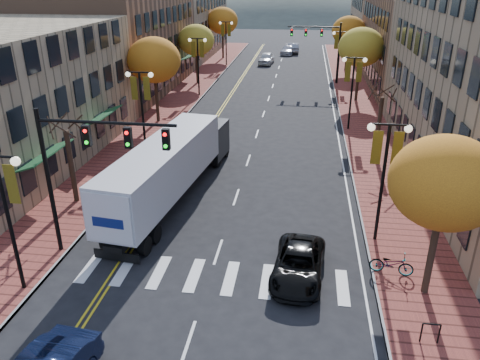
% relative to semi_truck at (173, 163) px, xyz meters
% --- Properties ---
extents(ground, '(200.00, 200.00, 0.00)m').
position_rel_semi_truck_xyz_m(ground, '(3.59, -9.46, -2.19)').
color(ground, black).
rests_on(ground, ground).
extents(sidewalk_left, '(4.00, 85.00, 0.15)m').
position_rel_semi_truck_xyz_m(sidewalk_left, '(-5.41, 23.04, -2.11)').
color(sidewalk_left, brown).
rests_on(sidewalk_left, ground).
extents(sidewalk_right, '(4.00, 85.00, 0.15)m').
position_rel_semi_truck_xyz_m(sidewalk_right, '(12.59, 23.04, -2.11)').
color(sidewalk_right, brown).
rests_on(sidewalk_right, ground).
extents(building_left_mid, '(12.00, 24.00, 11.00)m').
position_rel_semi_truck_xyz_m(building_left_mid, '(-13.41, 26.54, 3.31)').
color(building_left_mid, brown).
rests_on(building_left_mid, ground).
extents(building_left_far, '(12.00, 26.00, 9.50)m').
position_rel_semi_truck_xyz_m(building_left_far, '(-13.41, 51.54, 2.56)').
color(building_left_far, '#9E8966').
rests_on(building_left_far, ground).
extents(building_right_mid, '(15.00, 24.00, 10.00)m').
position_rel_semi_truck_xyz_m(building_right_mid, '(22.09, 32.54, 2.81)').
color(building_right_mid, brown).
rests_on(building_right_mid, ground).
extents(building_right_far, '(15.00, 20.00, 11.00)m').
position_rel_semi_truck_xyz_m(building_right_far, '(22.09, 54.54, 3.31)').
color(building_right_far, '#9E8966').
rests_on(building_right_far, ground).
extents(tree_left_a, '(0.28, 0.28, 4.20)m').
position_rel_semi_truck_xyz_m(tree_left_a, '(-5.41, -1.46, 0.06)').
color(tree_left_a, '#382619').
rests_on(tree_left_a, sidewalk_left).
extents(tree_left_b, '(4.48, 4.48, 7.21)m').
position_rel_semi_truck_xyz_m(tree_left_b, '(-5.41, 14.54, 3.26)').
color(tree_left_b, '#382619').
rests_on(tree_left_b, sidewalk_left).
extents(tree_left_c, '(4.16, 4.16, 6.69)m').
position_rel_semi_truck_xyz_m(tree_left_c, '(-5.41, 30.54, 2.87)').
color(tree_left_c, '#382619').
rests_on(tree_left_c, sidewalk_left).
extents(tree_left_d, '(4.61, 4.61, 7.42)m').
position_rel_semi_truck_xyz_m(tree_left_d, '(-5.41, 48.54, 3.42)').
color(tree_left_d, '#382619').
rests_on(tree_left_d, sidewalk_left).
extents(tree_right_a, '(4.16, 4.16, 6.69)m').
position_rel_semi_truck_xyz_m(tree_right_a, '(12.59, -7.46, 2.87)').
color(tree_right_a, '#382619').
rests_on(tree_right_a, sidewalk_right).
extents(tree_right_b, '(0.28, 0.28, 4.20)m').
position_rel_semi_truck_xyz_m(tree_right_b, '(12.59, 8.54, 0.06)').
color(tree_right_b, '#382619').
rests_on(tree_right_b, sidewalk_right).
extents(tree_right_c, '(4.48, 4.48, 7.21)m').
position_rel_semi_truck_xyz_m(tree_right_c, '(12.59, 24.54, 3.26)').
color(tree_right_c, '#382619').
rests_on(tree_right_c, sidewalk_right).
extents(tree_right_d, '(4.35, 4.35, 7.00)m').
position_rel_semi_truck_xyz_m(tree_right_d, '(12.59, 40.54, 3.10)').
color(tree_right_d, '#382619').
rests_on(tree_right_d, sidewalk_right).
extents(lamp_left_a, '(1.96, 0.36, 6.05)m').
position_rel_semi_truck_xyz_m(lamp_left_a, '(-3.91, -9.46, 2.11)').
color(lamp_left_a, black).
rests_on(lamp_left_a, ground).
extents(lamp_left_b, '(1.96, 0.36, 6.05)m').
position_rel_semi_truck_xyz_m(lamp_left_b, '(-3.91, 6.54, 2.11)').
color(lamp_left_b, black).
rests_on(lamp_left_b, ground).
extents(lamp_left_c, '(1.96, 0.36, 6.05)m').
position_rel_semi_truck_xyz_m(lamp_left_c, '(-3.91, 24.54, 2.11)').
color(lamp_left_c, black).
rests_on(lamp_left_c, ground).
extents(lamp_left_d, '(1.96, 0.36, 6.05)m').
position_rel_semi_truck_xyz_m(lamp_left_d, '(-3.91, 42.54, 2.11)').
color(lamp_left_d, black).
rests_on(lamp_left_d, ground).
extents(lamp_right_a, '(1.96, 0.36, 6.05)m').
position_rel_semi_truck_xyz_m(lamp_right_a, '(11.09, -3.46, 2.11)').
color(lamp_right_a, black).
rests_on(lamp_right_a, ground).
extents(lamp_right_b, '(1.96, 0.36, 6.05)m').
position_rel_semi_truck_xyz_m(lamp_right_b, '(11.09, 14.54, 2.11)').
color(lamp_right_b, black).
rests_on(lamp_right_b, ground).
extents(lamp_right_c, '(1.96, 0.36, 6.05)m').
position_rel_semi_truck_xyz_m(lamp_right_c, '(11.09, 32.54, 2.11)').
color(lamp_right_c, black).
rests_on(lamp_right_c, ground).
extents(traffic_mast_near, '(6.10, 0.35, 7.00)m').
position_rel_semi_truck_xyz_m(traffic_mast_near, '(-1.89, -6.46, 2.74)').
color(traffic_mast_near, black).
rests_on(traffic_mast_near, ground).
extents(traffic_mast_far, '(6.10, 0.34, 7.00)m').
position_rel_semi_truck_xyz_m(traffic_mast_far, '(9.07, 32.54, 2.74)').
color(traffic_mast_far, black).
rests_on(traffic_mast_far, ground).
extents(semi_truck, '(4.19, 15.14, 3.74)m').
position_rel_semi_truck_xyz_m(semi_truck, '(0.00, 0.00, 0.00)').
color(semi_truck, black).
rests_on(semi_truck, ground).
extents(black_suv, '(2.49, 4.77, 1.28)m').
position_rel_semi_truck_xyz_m(black_suv, '(7.39, -6.96, -1.55)').
color(black_suv, black).
rests_on(black_suv, ground).
extents(car_far_white, '(2.26, 4.91, 1.63)m').
position_rel_semi_truck_xyz_m(car_far_white, '(1.58, 44.98, -1.37)').
color(car_far_white, silver).
rests_on(car_far_white, ground).
extents(car_far_silver, '(2.62, 5.08, 1.41)m').
position_rel_semi_truck_xyz_m(car_far_silver, '(4.35, 54.35, -1.48)').
color(car_far_silver, '#B7B6BE').
rests_on(car_far_silver, ground).
extents(car_far_oncoming, '(2.08, 4.93, 1.58)m').
position_rel_semi_truck_xyz_m(car_far_oncoming, '(5.08, 55.98, -1.40)').
color(car_far_oncoming, '#97979E').
rests_on(car_far_oncoming, ground).
extents(bicycle, '(1.93, 0.93, 0.97)m').
position_rel_semi_truck_xyz_m(bicycle, '(11.39, -6.35, -1.55)').
color(bicycle, gray).
rests_on(bicycle, sidewalk_right).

